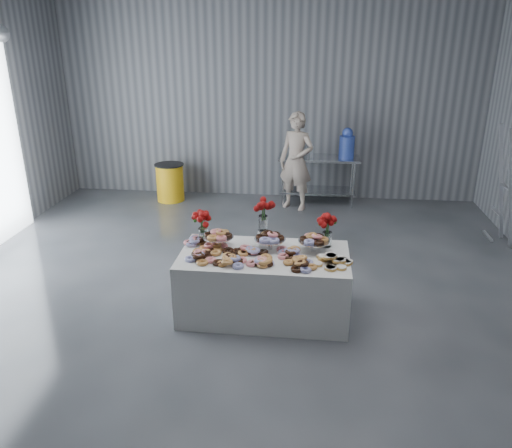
# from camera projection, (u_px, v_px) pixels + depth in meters

# --- Properties ---
(ground) EXTENTS (9.00, 9.00, 0.00)m
(ground) POSITION_uv_depth(u_px,v_px,m) (236.00, 309.00, 5.93)
(ground) COLOR #33353A
(ground) RESTS_ON ground
(room_walls) EXTENTS (8.04, 9.04, 4.02)m
(room_walls) POSITION_uv_depth(u_px,v_px,m) (206.00, 78.00, 5.07)
(room_walls) COLOR slate
(room_walls) RESTS_ON ground
(display_table) EXTENTS (1.90, 1.01, 0.75)m
(display_table) POSITION_uv_depth(u_px,v_px,m) (264.00, 284.00, 5.73)
(display_table) COLOR silver
(display_table) RESTS_ON ground
(prep_table) EXTENTS (1.50, 0.60, 0.90)m
(prep_table) POSITION_uv_depth(u_px,v_px,m) (318.00, 171.00, 9.41)
(prep_table) COLOR silver
(prep_table) RESTS_ON ground
(donut_mounds) EXTENTS (1.81, 0.81, 0.09)m
(donut_mounds) POSITION_uv_depth(u_px,v_px,m) (264.00, 252.00, 5.54)
(donut_mounds) COLOR tan
(donut_mounds) RESTS_ON display_table
(cake_stand_left) EXTENTS (0.36, 0.36, 0.17)m
(cake_stand_left) POSITION_uv_depth(u_px,v_px,m) (218.00, 235.00, 5.75)
(cake_stand_left) COLOR silver
(cake_stand_left) RESTS_ON display_table
(cake_stand_mid) EXTENTS (0.36, 0.36, 0.17)m
(cake_stand_mid) POSITION_uv_depth(u_px,v_px,m) (270.00, 238.00, 5.68)
(cake_stand_mid) COLOR silver
(cake_stand_mid) RESTS_ON display_table
(cake_stand_right) EXTENTS (0.36, 0.36, 0.17)m
(cake_stand_right) POSITION_uv_depth(u_px,v_px,m) (314.00, 240.00, 5.63)
(cake_stand_right) COLOR silver
(cake_stand_right) RESTS_ON display_table
(danish_pile) EXTENTS (0.48, 0.48, 0.11)m
(danish_pile) POSITION_uv_depth(u_px,v_px,m) (332.00, 259.00, 5.36)
(danish_pile) COLOR silver
(danish_pile) RESTS_ON display_table
(bouquet_left) EXTENTS (0.26, 0.26, 0.42)m
(bouquet_left) POSITION_uv_depth(u_px,v_px,m) (202.00, 219.00, 5.80)
(bouquet_left) COLOR white
(bouquet_left) RESTS_ON display_table
(bouquet_right) EXTENTS (0.26, 0.26, 0.42)m
(bouquet_right) POSITION_uv_depth(u_px,v_px,m) (328.00, 223.00, 5.69)
(bouquet_right) COLOR white
(bouquet_right) RESTS_ON display_table
(bouquet_center) EXTENTS (0.26, 0.26, 0.57)m
(bouquet_center) POSITION_uv_depth(u_px,v_px,m) (263.00, 212.00, 5.79)
(bouquet_center) COLOR silver
(bouquet_center) RESTS_ON display_table
(water_jug) EXTENTS (0.28, 0.28, 0.55)m
(water_jug) POSITION_uv_depth(u_px,v_px,m) (347.00, 144.00, 9.16)
(water_jug) COLOR #4466E9
(water_jug) RESTS_ON prep_table
(drink_bottles) EXTENTS (0.54, 0.08, 0.27)m
(drink_bottles) POSITION_uv_depth(u_px,v_px,m) (302.00, 151.00, 9.20)
(drink_bottles) COLOR #268C33
(drink_bottles) RESTS_ON prep_table
(person) EXTENTS (0.76, 0.65, 1.77)m
(person) POSITION_uv_depth(u_px,v_px,m) (296.00, 161.00, 9.03)
(person) COLOR #CC8C93
(person) RESTS_ON ground
(trash_barrel) EXTENTS (0.56, 0.56, 0.72)m
(trash_barrel) POSITION_uv_depth(u_px,v_px,m) (170.00, 182.00, 9.64)
(trash_barrel) COLOR yellow
(trash_barrel) RESTS_ON ground
(stepladder) EXTENTS (0.54, 0.46, 1.84)m
(stepladder) POSITION_uv_depth(u_px,v_px,m) (506.00, 187.00, 7.48)
(stepladder) COLOR silver
(stepladder) RESTS_ON ground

